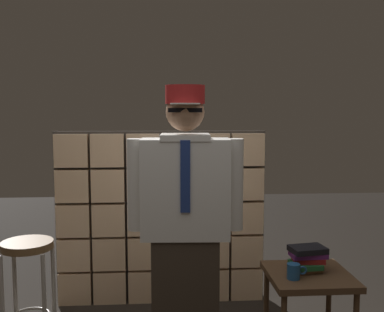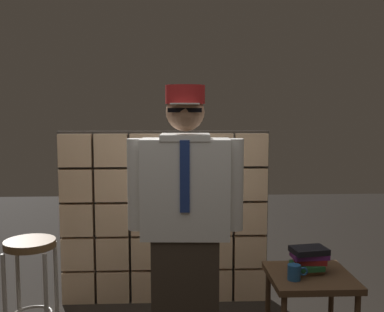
{
  "view_description": "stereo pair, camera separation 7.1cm",
  "coord_description": "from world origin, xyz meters",
  "px_view_note": "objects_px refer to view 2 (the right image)",
  "views": [
    {
      "loc": [
        -0.01,
        -2.4,
        1.63
      ],
      "look_at": [
        0.18,
        0.3,
        1.34
      ],
      "focal_mm": 43.05,
      "sensor_mm": 36.0,
      "label": 1
    },
    {
      "loc": [
        0.06,
        -2.41,
        1.63
      ],
      "look_at": [
        0.18,
        0.3,
        1.34
      ],
      "focal_mm": 43.05,
      "sensor_mm": 36.0,
      "label": 2
    }
  ],
  "objects_px": {
    "side_table": "(310,286)",
    "coffee_mug": "(295,272)",
    "standing_person": "(185,225)",
    "bar_stool": "(31,267)",
    "book_stack": "(309,259)"
  },
  "relations": [
    {
      "from": "side_table",
      "to": "coffee_mug",
      "type": "bearing_deg",
      "value": -144.13
    },
    {
      "from": "side_table",
      "to": "coffee_mug",
      "type": "relative_size",
      "value": 4.58
    },
    {
      "from": "side_table",
      "to": "standing_person",
      "type": "bearing_deg",
      "value": -175.87
    },
    {
      "from": "bar_stool",
      "to": "book_stack",
      "type": "distance_m",
      "value": 1.85
    },
    {
      "from": "standing_person",
      "to": "side_table",
      "type": "xyz_separation_m",
      "value": [
        0.79,
        0.06,
        -0.42
      ]
    },
    {
      "from": "side_table",
      "to": "book_stack",
      "type": "bearing_deg",
      "value": 93.94
    },
    {
      "from": "bar_stool",
      "to": "coffee_mug",
      "type": "xyz_separation_m",
      "value": [
        1.7,
        -0.36,
        0.07
      ]
    },
    {
      "from": "standing_person",
      "to": "side_table",
      "type": "bearing_deg",
      "value": 7.35
    },
    {
      "from": "bar_stool",
      "to": "side_table",
      "type": "xyz_separation_m",
      "value": [
        1.83,
        -0.27,
        -0.06
      ]
    },
    {
      "from": "standing_person",
      "to": "side_table",
      "type": "height_order",
      "value": "standing_person"
    },
    {
      "from": "standing_person",
      "to": "bar_stool",
      "type": "xyz_separation_m",
      "value": [
        -1.04,
        0.33,
        -0.36
      ]
    },
    {
      "from": "side_table",
      "to": "coffee_mug",
      "type": "xyz_separation_m",
      "value": [
        -0.13,
        -0.09,
        0.13
      ]
    },
    {
      "from": "bar_stool",
      "to": "coffee_mug",
      "type": "bearing_deg",
      "value": -12.02
    },
    {
      "from": "coffee_mug",
      "to": "standing_person",
      "type": "bearing_deg",
      "value": 177.05
    },
    {
      "from": "standing_person",
      "to": "bar_stool",
      "type": "distance_m",
      "value": 1.15
    }
  ]
}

